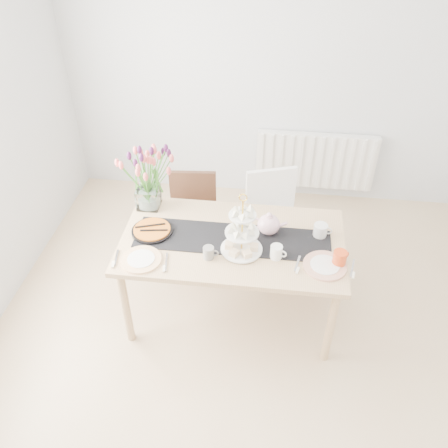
# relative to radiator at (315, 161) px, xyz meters

# --- Properties ---
(room_shell) EXTENTS (4.50, 4.50, 4.50)m
(room_shell) POSITION_rel_radiator_xyz_m (-0.50, -2.19, 0.85)
(room_shell) COLOR tan
(room_shell) RESTS_ON ground
(radiator) EXTENTS (1.20, 0.08, 0.60)m
(radiator) POSITION_rel_radiator_xyz_m (0.00, 0.00, 0.00)
(radiator) COLOR white
(radiator) RESTS_ON room_shell
(dining_table) EXTENTS (1.60, 0.90, 0.75)m
(dining_table) POSITION_rel_radiator_xyz_m (-0.67, -1.69, 0.22)
(dining_table) COLOR tan
(dining_table) RESTS_ON ground
(chair_brown) EXTENTS (0.43, 0.43, 0.81)m
(chair_brown) POSITION_rel_radiator_xyz_m (-1.09, -1.03, 0.02)
(chair_brown) COLOR #331E12
(chair_brown) RESTS_ON ground
(chair_white) EXTENTS (0.55, 0.55, 0.87)m
(chair_white) POSITION_rel_radiator_xyz_m (-0.39, -1.02, 0.06)
(chair_white) COLOR white
(chair_white) RESTS_ON ground
(table_runner) EXTENTS (1.40, 0.35, 0.01)m
(table_runner) POSITION_rel_radiator_xyz_m (-0.67, -1.69, 0.30)
(table_runner) COLOR black
(table_runner) RESTS_ON dining_table
(tulip_vase) EXTENTS (0.61, 0.61, 0.52)m
(tulip_vase) POSITION_rel_radiator_xyz_m (-1.36, -1.37, 0.63)
(tulip_vase) COLOR silver
(tulip_vase) RESTS_ON dining_table
(cake_stand) EXTENTS (0.29, 0.29, 0.43)m
(cake_stand) POSITION_rel_radiator_xyz_m (-0.59, -1.80, 0.42)
(cake_stand) COLOR gold
(cake_stand) RESTS_ON dining_table
(teapot) EXTENTS (0.28, 0.23, 0.17)m
(teapot) POSITION_rel_radiator_xyz_m (-0.42, -1.59, 0.38)
(teapot) COLOR white
(teapot) RESTS_ON dining_table
(cream_jug) EXTENTS (0.11, 0.11, 0.10)m
(cream_jug) POSITION_rel_radiator_xyz_m (-0.05, -1.57, 0.35)
(cream_jug) COLOR silver
(cream_jug) RESTS_ON dining_table
(tart_tin) EXTENTS (0.30, 0.30, 0.04)m
(tart_tin) POSITION_rel_radiator_xyz_m (-1.26, -1.68, 0.32)
(tart_tin) COLOR black
(tart_tin) RESTS_ON dining_table
(mug_grey) EXTENTS (0.08, 0.08, 0.09)m
(mug_grey) POSITION_rel_radiator_xyz_m (-0.81, -1.90, 0.35)
(mug_grey) COLOR gray
(mug_grey) RESTS_ON dining_table
(mug_white) EXTENTS (0.10, 0.10, 0.10)m
(mug_white) POSITION_rel_radiator_xyz_m (-0.35, -1.84, 0.35)
(mug_white) COLOR white
(mug_white) RESTS_ON dining_table
(mug_orange) EXTENTS (0.13, 0.13, 0.11)m
(mug_orange) POSITION_rel_radiator_xyz_m (0.07, -1.86, 0.35)
(mug_orange) COLOR #E04518
(mug_orange) RESTS_ON dining_table
(plate_left) EXTENTS (0.32, 0.32, 0.01)m
(plate_left) POSITION_rel_radiator_xyz_m (-1.26, -1.98, 0.31)
(plate_left) COLOR silver
(plate_left) RESTS_ON dining_table
(plate_right) EXTENTS (0.35, 0.35, 0.02)m
(plate_right) POSITION_rel_radiator_xyz_m (-0.02, -1.89, 0.31)
(plate_right) COLOR silver
(plate_right) RESTS_ON dining_table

